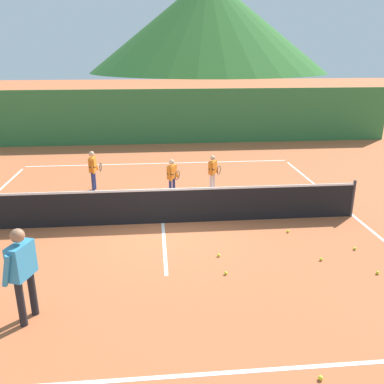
# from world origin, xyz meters

# --- Properties ---
(ground_plane) EXTENTS (120.00, 120.00, 0.00)m
(ground_plane) POSITION_xyz_m (0.00, 0.00, 0.00)
(ground_plane) COLOR #BC6038
(line_baseline_near) EXTENTS (10.69, 0.08, 0.01)m
(line_baseline_near) POSITION_xyz_m (0.00, -5.50, 0.00)
(line_baseline_near) COLOR white
(line_baseline_near) RESTS_ON ground
(line_baseline_far) EXTENTS (10.69, 0.08, 0.01)m
(line_baseline_far) POSITION_xyz_m (0.00, 6.20, 0.00)
(line_baseline_far) COLOR white
(line_baseline_far) RESTS_ON ground
(line_sideline_east) EXTENTS (0.08, 11.71, 0.01)m
(line_sideline_east) POSITION_xyz_m (5.34, 0.00, 0.00)
(line_sideline_east) COLOR white
(line_sideline_east) RESTS_ON ground
(line_service_center) EXTENTS (0.08, 5.49, 0.01)m
(line_service_center) POSITION_xyz_m (0.00, 0.00, 0.00)
(line_service_center) COLOR white
(line_service_center) RESTS_ON ground
(tennis_net) EXTENTS (10.60, 0.08, 1.05)m
(tennis_net) POSITION_xyz_m (0.00, 0.00, 0.50)
(tennis_net) COLOR #333338
(tennis_net) RESTS_ON ground
(instructor) EXTENTS (0.48, 0.84, 1.70)m
(instructor) POSITION_xyz_m (-2.40, -3.95, 1.02)
(instructor) COLOR black
(instructor) RESTS_ON ground
(student_0) EXTENTS (0.41, 0.65, 1.32)m
(student_0) POSITION_xyz_m (-2.18, 2.97, 0.79)
(student_0) COLOR navy
(student_0) RESTS_ON ground
(student_1) EXTENTS (0.40, 0.68, 1.21)m
(student_1) POSITION_xyz_m (0.37, 2.11, 0.73)
(student_1) COLOR navy
(student_1) RESTS_ON ground
(student_2) EXTENTS (0.40, 0.67, 1.19)m
(student_2) POSITION_xyz_m (1.72, 2.57, 0.72)
(student_2) COLOR silver
(student_2) RESTS_ON ground
(tennis_ball_0) EXTENTS (0.07, 0.07, 0.07)m
(tennis_ball_0) POSITION_xyz_m (3.43, -2.41, 0.03)
(tennis_ball_0) COLOR yellow
(tennis_ball_0) RESTS_ON ground
(tennis_ball_1) EXTENTS (0.07, 0.07, 0.07)m
(tennis_ball_1) POSITION_xyz_m (1.20, -2.02, 0.03)
(tennis_ball_1) COLOR yellow
(tennis_ball_1) RESTS_ON ground
(tennis_ball_3) EXTENTS (0.07, 0.07, 0.07)m
(tennis_ball_3) POSITION_xyz_m (4.41, -1.99, 0.03)
(tennis_ball_3) COLOR yellow
(tennis_ball_3) RESTS_ON ground
(tennis_ball_7) EXTENTS (0.07, 0.07, 0.07)m
(tennis_ball_7) POSITION_xyz_m (2.06, -5.76, 0.03)
(tennis_ball_7) COLOR yellow
(tennis_ball_7) RESTS_ON ground
(tennis_ball_8) EXTENTS (0.07, 0.07, 0.07)m
(tennis_ball_8) POSITION_xyz_m (3.16, -0.91, 0.03)
(tennis_ball_8) COLOR yellow
(tennis_ball_8) RESTS_ON ground
(tennis_ball_9) EXTENTS (0.07, 0.07, 0.07)m
(tennis_ball_9) POSITION_xyz_m (1.23, -2.81, 0.03)
(tennis_ball_9) COLOR yellow
(tennis_ball_9) RESTS_ON ground
(tennis_ball_10) EXTENTS (0.07, 0.07, 0.07)m
(tennis_ball_10) POSITION_xyz_m (4.36, -3.08, 0.03)
(tennis_ball_10) COLOR yellow
(tennis_ball_10) RESTS_ON ground
(windscreen_fence) EXTENTS (23.52, 0.08, 2.67)m
(windscreen_fence) POSITION_xyz_m (0.00, 10.01, 1.33)
(windscreen_fence) COLOR #33753D
(windscreen_fence) RESTS_ON ground
(hill_0) EXTENTS (51.62, 51.62, 19.69)m
(hill_0) POSITION_xyz_m (12.21, 84.17, 9.84)
(hill_0) COLOR #2D6628
(hill_0) RESTS_ON ground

